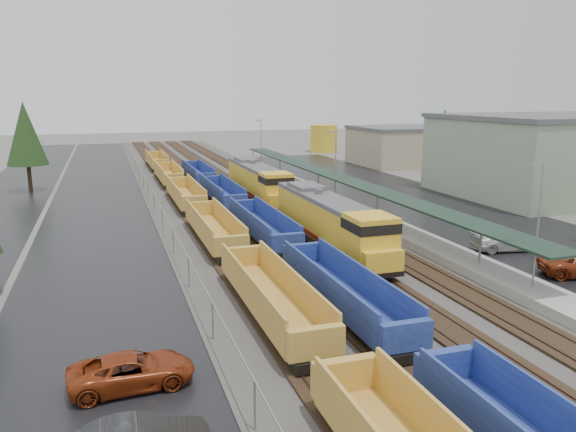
# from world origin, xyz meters

# --- Properties ---
(ballast_strip) EXTENTS (20.00, 160.00, 0.08)m
(ballast_strip) POSITION_xyz_m (0.00, 60.00, 0.04)
(ballast_strip) COLOR #302D2B
(ballast_strip) RESTS_ON ground
(trackbed) EXTENTS (14.60, 160.00, 0.22)m
(trackbed) POSITION_xyz_m (-0.00, 60.00, 0.16)
(trackbed) COLOR black
(trackbed) RESTS_ON ground
(west_parking_lot) EXTENTS (10.00, 160.00, 0.02)m
(west_parking_lot) POSITION_xyz_m (-15.00, 60.00, 0.01)
(west_parking_lot) COLOR black
(west_parking_lot) RESTS_ON ground
(west_road) EXTENTS (9.00, 160.00, 0.02)m
(west_road) POSITION_xyz_m (-25.00, 60.00, 0.01)
(west_road) COLOR black
(west_road) RESTS_ON ground
(east_commuter_lot) EXTENTS (16.00, 100.00, 0.02)m
(east_commuter_lot) POSITION_xyz_m (19.00, 50.00, 0.01)
(east_commuter_lot) COLOR black
(east_commuter_lot) RESTS_ON ground
(station_platform) EXTENTS (3.00, 80.00, 8.00)m
(station_platform) POSITION_xyz_m (9.50, 50.01, 0.73)
(station_platform) COLOR #9E9B93
(station_platform) RESTS_ON ground
(chainlink_fence) EXTENTS (0.08, 160.04, 2.02)m
(chainlink_fence) POSITION_xyz_m (-9.50, 58.44, 1.61)
(chainlink_fence) COLOR gray
(chainlink_fence) RESTS_ON ground
(industrial_buildings) EXTENTS (32.52, 75.30, 9.50)m
(industrial_buildings) POSITION_xyz_m (37.76, 45.85, 4.25)
(industrial_buildings) COLOR gray
(industrial_buildings) RESTS_ON ground
(distant_hills) EXTENTS (301.00, 140.00, 25.20)m
(distant_hills) POSITION_xyz_m (44.79, 210.68, 0.00)
(distant_hills) COLOR #52634D
(distant_hills) RESTS_ON ground
(tree_west_far) EXTENTS (4.84, 4.84, 11.00)m
(tree_west_far) POSITION_xyz_m (-23.00, 70.00, 7.12)
(tree_west_far) COLOR #332316
(tree_west_far) RESTS_ON ground
(tree_east) EXTENTS (4.40, 4.40, 10.00)m
(tree_east) POSITION_xyz_m (28.00, 58.00, 6.47)
(tree_east) COLOR #332316
(tree_east) RESTS_ON ground
(locomotive_lead) EXTENTS (2.88, 18.95, 4.29)m
(locomotive_lead) POSITION_xyz_m (2.00, 33.00, 2.30)
(locomotive_lead) COLOR black
(locomotive_lead) RESTS_ON ground
(locomotive_trail) EXTENTS (2.88, 18.95, 4.29)m
(locomotive_trail) POSITION_xyz_m (2.00, 54.00, 2.30)
(locomotive_trail) COLOR black
(locomotive_trail) RESTS_ON ground
(well_string_yellow) EXTENTS (2.59, 112.80, 2.29)m
(well_string_yellow) POSITION_xyz_m (-6.00, 38.32, 1.15)
(well_string_yellow) COLOR gold
(well_string_yellow) RESTS_ON ground
(well_string_blue) EXTENTS (2.50, 97.40, 2.22)m
(well_string_blue) POSITION_xyz_m (-2.00, 29.78, 1.13)
(well_string_blue) COLOR navy
(well_string_blue) RESTS_ON ground
(storage_tank) EXTENTS (5.63, 5.63, 5.63)m
(storage_tank) POSITION_xyz_m (29.82, 104.42, 2.82)
(storage_tank) COLOR gold
(storage_tank) RESTS_ON ground
(parked_car_west_c) EXTENTS (2.65, 5.20, 1.41)m
(parked_car_west_c) POSITION_xyz_m (-13.48, 16.64, 0.70)
(parked_car_west_c) COLOR maroon
(parked_car_west_c) RESTS_ON ground
(parked_car_east_c) EXTENTS (2.95, 5.52, 1.52)m
(parked_car_east_c) POSITION_xyz_m (14.83, 29.09, 0.76)
(parked_car_east_c) COLOR silver
(parked_car_east_c) RESTS_ON ground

